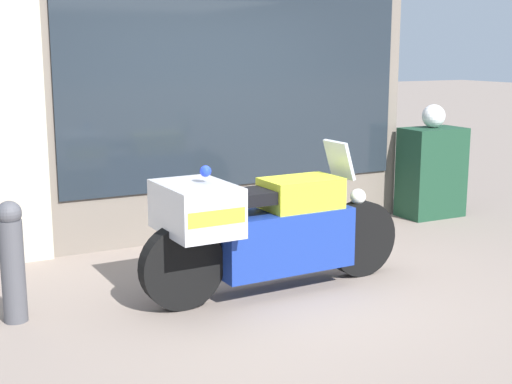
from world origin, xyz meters
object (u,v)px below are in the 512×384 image
Objects in this scene: utility_cabinet at (431,172)px; white_helmet at (434,116)px; street_bollard at (12,259)px; paramedic_motorcycle at (261,227)px.

white_helmet is (0.01, 0.03, 0.67)m from utility_cabinet.
utility_cabinet is 1.17× the size of street_bollard.
white_helmet reaches higher than utility_cabinet.
utility_cabinet reaches higher than street_bollard.
paramedic_motorcycle is at bearing -8.71° from street_bollard.
street_bollard is at bearing -165.81° from white_helmet.
white_helmet is 5.23m from street_bollard.
white_helmet reaches higher than street_bollard.
street_bollard is at bearing 169.37° from paramedic_motorcycle.
white_helmet is at bearing 63.05° from utility_cabinet.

